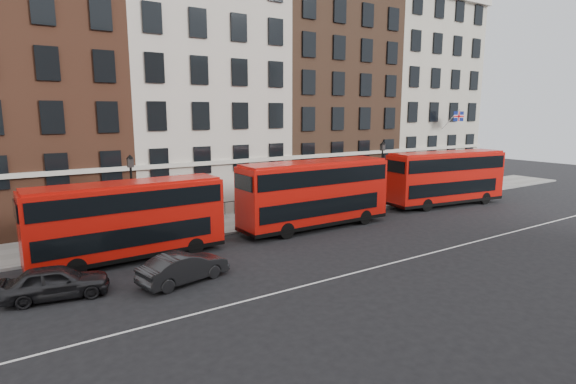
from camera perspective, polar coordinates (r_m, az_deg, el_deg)
ground at (r=24.36m, az=5.18°, el=-8.85°), size 120.00×120.00×0.00m
pavement at (r=32.85m, az=-6.34°, el=-3.75°), size 80.00×5.00×0.15m
kerb at (r=30.71m, az=-4.20°, el=-4.68°), size 80.00×0.30×0.16m
road_centre_line at (r=22.93m, az=8.35°, el=-10.14°), size 70.00×0.12×0.01m
building_terrace at (r=38.59m, az=-12.22°, el=13.34°), size 64.00×11.95×22.00m
bus_b at (r=25.43m, az=-19.68°, el=-3.24°), size 10.22×2.72×4.27m
bus_c at (r=30.69m, az=3.43°, el=-0.07°), size 11.09×2.75×4.65m
bus_d at (r=40.53m, az=19.40°, el=1.83°), size 11.24×4.05×4.62m
car_rear at (r=21.98m, az=-27.39°, el=-10.10°), size 4.50×2.45×1.45m
car_front at (r=21.92m, az=-13.08°, el=-9.30°), size 4.53×2.43×1.42m
lamp_post_left at (r=28.08m, az=-19.17°, el=-0.35°), size 0.44×0.44×5.33m
lamp_post_right at (r=38.89m, az=11.82°, el=2.75°), size 0.44×0.44×5.33m
traffic_light at (r=48.62m, az=23.70°, el=2.79°), size 0.25×0.45×3.27m
iron_railings at (r=34.65m, az=-8.02°, el=-2.08°), size 6.60×0.06×1.00m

